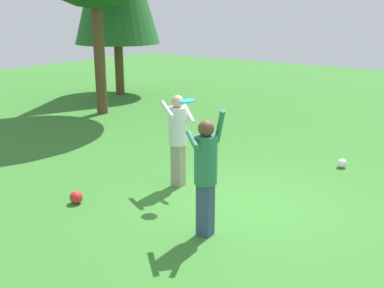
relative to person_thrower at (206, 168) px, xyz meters
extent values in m
plane|color=#387A2D|center=(1.33, -0.12, -1.07)|extent=(40.00, 40.00, 0.00)
cube|color=#38476B|center=(0.00, 0.00, -0.66)|extent=(0.19, 0.22, 0.84)
cylinder|color=#2D7551|center=(0.00, 0.00, 0.13)|extent=(0.34, 0.34, 0.73)
sphere|color=brown|center=(0.00, 0.00, 0.59)|extent=(0.24, 0.24, 0.24)
cylinder|color=#2D7551|center=(-0.14, 0.14, 0.44)|extent=(0.49, 0.50, 0.13)
cylinder|color=#2D7551|center=(0.14, -0.14, 0.62)|extent=(0.32, 0.33, 0.57)
cube|color=gray|center=(1.36, 1.54, -0.66)|extent=(0.19, 0.22, 0.83)
cylinder|color=silver|center=(1.36, 1.54, 0.12)|extent=(0.34, 0.34, 0.72)
sphere|color=tan|center=(1.36, 1.54, 0.58)|extent=(0.23, 0.23, 0.23)
cylinder|color=silver|center=(1.52, 1.43, 0.37)|extent=(0.39, 0.53, 0.34)
cylinder|color=silver|center=(1.19, 1.65, 0.45)|extent=(0.41, 0.56, 0.23)
cylinder|color=#2393D1|center=(1.09, 1.14, 0.68)|extent=(0.36, 0.36, 0.06)
sphere|color=red|center=(-0.37, 2.49, -0.96)|extent=(0.23, 0.23, 0.23)
sphere|color=white|center=(4.22, -0.71, -0.97)|extent=(0.20, 0.20, 0.20)
cylinder|color=brown|center=(7.79, 9.32, 0.73)|extent=(0.34, 0.34, 3.60)
cylinder|color=brown|center=(4.96, 7.38, 1.02)|extent=(0.35, 0.35, 4.18)
camera|label=1|loc=(-5.23, -3.49, 2.25)|focal=42.84mm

